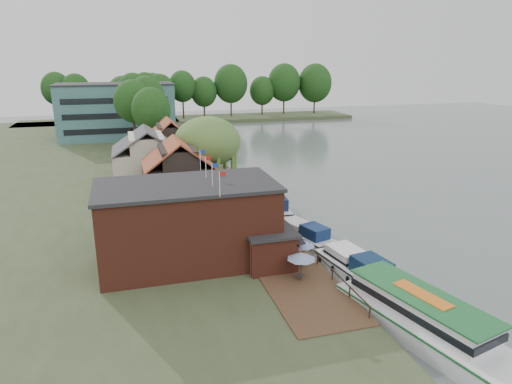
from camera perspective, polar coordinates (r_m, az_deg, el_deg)
ground at (r=47.66m, az=11.10°, el=-6.81°), size 260.00×260.00×0.00m
land_bank at (r=76.46m, az=-22.67°, el=1.45°), size 50.00×140.00×1.00m
quay_deck at (r=53.30m, az=-1.47°, el=-2.76°), size 6.00×50.00×0.10m
quay_rail at (r=54.32m, az=1.15°, el=-1.89°), size 0.20×49.00×1.00m
pub at (r=40.75m, az=-5.73°, el=-3.59°), size 20.00×11.00×7.30m
hotel_block at (r=109.33m, az=-17.02°, el=9.68°), size 25.40×12.40×12.30m
cottage_a at (r=54.67m, az=-9.70°, el=2.09°), size 8.60×7.60×8.50m
cottage_b at (r=64.17m, az=-13.43°, el=3.98°), size 9.60×8.60×8.50m
cottage_c at (r=73.25m, az=-10.70°, el=5.64°), size 7.60×7.60×8.50m
willow at (r=59.90m, az=-6.03°, el=4.42°), size 8.60×8.60×10.43m
umbrella_0 at (r=37.66m, az=5.65°, el=-9.22°), size 2.38×2.38×2.38m
umbrella_1 at (r=40.15m, az=5.86°, el=-7.54°), size 2.09×2.09×2.38m
umbrella_2 at (r=43.18m, az=3.10°, el=-5.72°), size 2.44×2.44×2.38m
umbrella_3 at (r=45.58m, az=2.19°, el=-4.49°), size 2.45×2.45×2.38m
umbrella_4 at (r=49.27m, az=0.66°, el=-2.86°), size 2.10×2.10×2.38m
umbrella_5 at (r=50.87m, az=0.33°, el=-2.23°), size 2.24×2.24×2.38m
umbrella_6 at (r=54.67m, az=-1.65°, el=-0.90°), size 2.32×2.32×2.38m
cruiser_0 at (r=41.18m, az=12.46°, el=-8.80°), size 4.86×10.71×2.52m
cruiser_1 at (r=48.26m, az=6.05°, el=-4.90°), size 5.42×9.48×2.15m
cruiser_2 at (r=56.95m, az=2.17°, el=-1.28°), size 4.53×10.62×2.51m
tour_boat at (r=33.94m, az=20.76°, el=-14.66°), size 7.49×15.23×3.20m
swan at (r=36.18m, az=16.11°, el=-14.69°), size 0.44×0.44×0.44m
bank_tree_0 at (r=83.38m, az=-12.86°, el=8.29°), size 6.76×6.76×12.79m
bank_tree_1 at (r=90.31m, az=-15.03°, el=9.06°), size 6.95×6.95×13.83m
bank_tree_2 at (r=96.78m, az=-13.39°, el=9.76°), size 7.33×7.33×14.26m
bank_tree_3 at (r=118.55m, az=-14.98°, el=10.79°), size 7.91×7.91×14.27m
bank_tree_4 at (r=126.28m, az=-13.58°, el=11.17°), size 7.19×7.19×14.17m
bank_tree_5 at (r=133.68m, az=-11.94°, el=11.40°), size 8.88×8.88×13.55m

